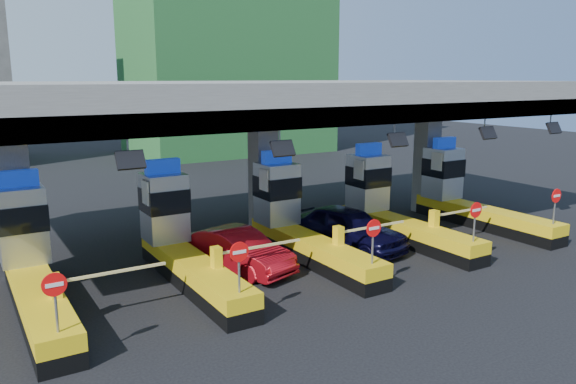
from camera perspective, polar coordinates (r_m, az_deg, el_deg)
ground at (r=23.18m, az=1.13°, el=-6.47°), size 120.00×120.00×0.00m
toll_canopy at (r=24.53m, az=-2.45°, el=9.12°), size 28.00×12.09×7.00m
toll_lane_far_left at (r=19.81m, az=-24.71°, el=-6.50°), size 4.43×8.00×4.16m
toll_lane_left at (r=20.88m, az=-10.97°, el=-4.72°), size 4.43×8.00×4.16m
toll_lane_center at (r=23.01m, az=0.78°, el=-2.98°), size 4.43×8.00×4.16m
toll_lane_right at (r=25.94m, az=10.18°, el=-1.49°), size 4.43×8.00×4.16m
toll_lane_far_right at (r=29.44m, az=17.50°, el=-0.29°), size 4.43×8.00×4.16m
bg_building_scaffold at (r=56.33m, az=-6.38°, el=18.48°), size 18.00×12.00×28.00m
van at (r=23.94m, az=6.09°, el=-3.66°), size 3.28×5.72×1.83m
red_car at (r=21.34m, az=-5.09°, el=-5.92°), size 2.98×5.02×1.56m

